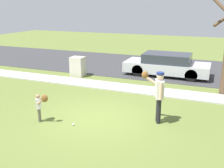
{
  "coord_description": "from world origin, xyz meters",
  "views": [
    {
      "loc": [
        3.69,
        -7.63,
        3.76
      ],
      "look_at": [
        0.22,
        0.93,
        1.0
      ],
      "focal_mm": 42.08,
      "sensor_mm": 36.0,
      "label": 1
    }
  ],
  "objects_px": {
    "utility_cabinet": "(78,67)",
    "parked_sedan_silver": "(167,65)",
    "person_adult": "(158,92)",
    "baseball": "(73,124)",
    "person_child": "(40,104)"
  },
  "relations": [
    {
      "from": "utility_cabinet",
      "to": "parked_sedan_silver",
      "type": "height_order",
      "value": "parked_sedan_silver"
    },
    {
      "from": "person_adult",
      "to": "baseball",
      "type": "height_order",
      "value": "person_adult"
    },
    {
      "from": "person_adult",
      "to": "utility_cabinet",
      "type": "xyz_separation_m",
      "value": [
        -5.42,
        4.35,
        -0.54
      ]
    },
    {
      "from": "person_adult",
      "to": "utility_cabinet",
      "type": "relative_size",
      "value": 1.61
    },
    {
      "from": "baseball",
      "to": "utility_cabinet",
      "type": "xyz_separation_m",
      "value": [
        -2.96,
        5.64,
        0.5
      ]
    },
    {
      "from": "baseball",
      "to": "person_child",
      "type": "bearing_deg",
      "value": -171.77
    },
    {
      "from": "baseball",
      "to": "parked_sedan_silver",
      "type": "height_order",
      "value": "parked_sedan_silver"
    },
    {
      "from": "utility_cabinet",
      "to": "baseball",
      "type": "bearing_deg",
      "value": -62.33
    },
    {
      "from": "parked_sedan_silver",
      "to": "person_adult",
      "type": "bearing_deg",
      "value": -81.97
    },
    {
      "from": "person_child",
      "to": "baseball",
      "type": "relative_size",
      "value": 13.71
    },
    {
      "from": "baseball",
      "to": "parked_sedan_silver",
      "type": "xyz_separation_m",
      "value": [
        1.58,
        7.58,
        0.58
      ]
    },
    {
      "from": "person_adult",
      "to": "baseball",
      "type": "bearing_deg",
      "value": 6.43
    },
    {
      "from": "person_child",
      "to": "utility_cabinet",
      "type": "height_order",
      "value": "utility_cabinet"
    },
    {
      "from": "person_child",
      "to": "parked_sedan_silver",
      "type": "distance_m",
      "value": 8.2
    },
    {
      "from": "person_adult",
      "to": "parked_sedan_silver",
      "type": "height_order",
      "value": "person_adult"
    }
  ]
}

